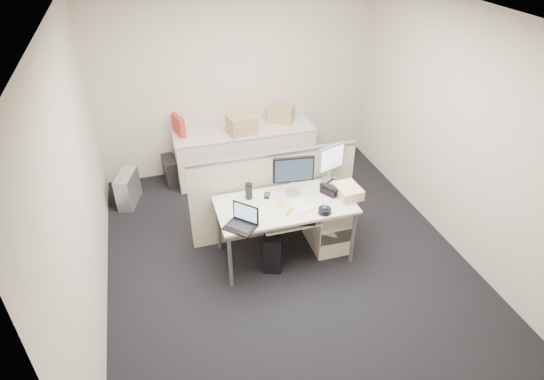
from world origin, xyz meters
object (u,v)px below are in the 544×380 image
object	(u,v)px
desk	(285,209)
desk_phone	(333,188)
monitor_main	(293,176)
laptop	(240,219)

from	to	relation	value
desk	desk_phone	bearing A→B (deg)	7.59
desk	monitor_main	size ratio (longest dim) A/B	3.27
laptop	monitor_main	bearing A→B (deg)	77.79
laptop	desk_phone	distance (m)	1.22
desk	monitor_main	bearing A→B (deg)	50.19
desk	desk_phone	size ratio (longest dim) A/B	6.09
laptop	desk_phone	size ratio (longest dim) A/B	1.23
desk	monitor_main	world-z (taller)	monitor_main
monitor_main	laptop	world-z (taller)	monitor_main
monitor_main	laptop	bearing A→B (deg)	-140.37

